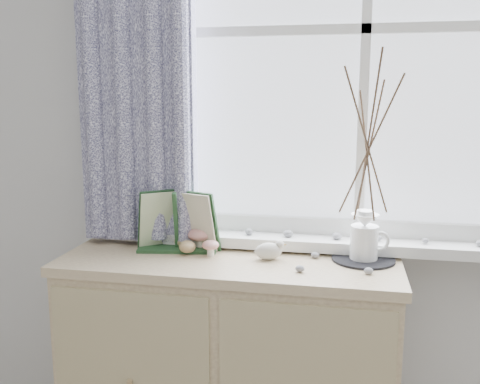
{
  "coord_description": "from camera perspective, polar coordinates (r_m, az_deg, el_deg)",
  "views": [
    {
      "loc": [
        0.24,
        -0.03,
        1.43
      ],
      "look_at": [
        -0.1,
        1.7,
        1.1
      ],
      "focal_mm": 40.0,
      "sensor_mm": 36.0,
      "label": 1
    }
  ],
  "objects": [
    {
      "name": "wooden_eggs",
      "position": [
        1.99,
        -5.91,
        -5.51
      ],
      "size": [
        0.1,
        0.12,
        0.07
      ],
      "color": "tan",
      "rests_on": "sideboard"
    },
    {
      "name": "toadstool_cluster",
      "position": [
        1.98,
        -4.05,
        -4.89
      ],
      "size": [
        0.14,
        0.15,
        0.08
      ],
      "color": "white",
      "rests_on": "sideboard"
    },
    {
      "name": "twig_pitcher",
      "position": [
        1.85,
        13.55,
        5.26
      ],
      "size": [
        0.34,
        0.34,
        0.73
      ],
      "rotation": [
        0.0,
        0.0,
        0.39
      ],
      "color": "white",
      "rests_on": "crocheted_doily"
    },
    {
      "name": "sideboard",
      "position": [
        2.07,
        -1.17,
        -18.35
      ],
      "size": [
        1.2,
        0.45,
        0.85
      ],
      "color": "beige",
      "rests_on": "ground"
    },
    {
      "name": "botanical_book",
      "position": [
        1.96,
        -6.98,
        -3.15
      ],
      "size": [
        0.35,
        0.18,
        0.23
      ],
      "primitive_type": null,
      "rotation": [
        0.0,
        0.0,
        0.15
      ],
      "color": "#204223",
      "rests_on": "sideboard"
    },
    {
      "name": "songbird_figurine",
      "position": [
        1.89,
        3.06,
        -6.21
      ],
      "size": [
        0.14,
        0.1,
        0.07
      ],
      "primitive_type": null,
      "rotation": [
        0.0,
        0.0,
        0.32
      ],
      "color": "silver",
      "rests_on": "sideboard"
    },
    {
      "name": "crocheted_doily",
      "position": [
        1.93,
        13.02,
        -7.03
      ],
      "size": [
        0.22,
        0.22,
        0.01
      ],
      "primitive_type": "cylinder",
      "color": "black",
      "rests_on": "sideboard"
    },
    {
      "name": "sideboard_pebbles",
      "position": [
        1.83,
        9.29,
        -7.66
      ],
      "size": [
        0.25,
        0.19,
        0.02
      ],
      "color": "#98989B",
      "rests_on": "sideboard"
    }
  ]
}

